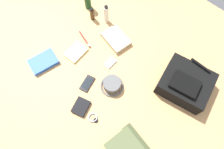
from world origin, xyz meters
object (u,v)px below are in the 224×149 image
(notepad, at_px, (76,52))
(shampoo_bottle, at_px, (87,0))
(toothpaste_tube, at_px, (106,14))
(cell_phone, at_px, (87,83))
(paperback_novel, at_px, (43,62))
(media_player, at_px, (110,63))
(folded_towel, at_px, (116,39))
(toothbrush, at_px, (85,40))
(backpack, at_px, (185,83))
(bucket_hat, at_px, (112,85))
(cologne_bottle, at_px, (92,14))
(wristwatch, at_px, (93,118))
(wallet, at_px, (81,107))

(notepad, bearing_deg, shampoo_bottle, 119.43)
(toothpaste_tube, bearing_deg, cell_phone, -62.03)
(shampoo_bottle, relative_size, paperback_novel, 0.75)
(media_player, relative_size, folded_towel, 0.43)
(toothbrush, bearing_deg, media_player, -3.36)
(backpack, bearing_deg, media_player, -158.38)
(bucket_hat, xyz_separation_m, cologne_bottle, (-0.48, 0.31, 0.03))
(bucket_hat, bearing_deg, toothbrush, 160.71)
(backpack, relative_size, shampoo_bottle, 2.18)
(bucket_hat, relative_size, paperback_novel, 0.73)
(toothpaste_tube, height_order, folded_towel, toothpaste_tube)
(backpack, xyz_separation_m, bucket_hat, (-0.36, -0.31, -0.04))
(toothpaste_tube, relative_size, wristwatch, 2.34)
(cell_phone, bearing_deg, notepad, 152.78)
(bucket_hat, bearing_deg, wallet, -102.31)
(cell_phone, height_order, wristwatch, cell_phone)
(shampoo_bottle, relative_size, folded_towel, 0.80)
(shampoo_bottle, bearing_deg, wristwatch, -43.90)
(paperback_novel, distance_m, notepad, 0.24)
(media_player, bearing_deg, toothbrush, 176.64)
(cologne_bottle, xyz_separation_m, media_player, (0.36, -0.19, -0.05))
(shampoo_bottle, relative_size, media_player, 1.88)
(cell_phone, distance_m, toothbrush, 0.34)
(cologne_bottle, relative_size, wristwatch, 1.61)
(wristwatch, bearing_deg, cologne_bottle, 133.94)
(toothpaste_tube, height_order, cell_phone, toothpaste_tube)
(cologne_bottle, distance_m, paperback_novel, 0.51)
(shampoo_bottle, distance_m, paperback_novel, 0.58)
(bucket_hat, distance_m, notepad, 0.37)
(shampoo_bottle, height_order, paperback_novel, shampoo_bottle)
(media_player, relative_size, wallet, 0.78)
(toothpaste_tube, distance_m, wallet, 0.70)
(toothbrush, bearing_deg, cologne_bottle, 118.09)
(backpack, bearing_deg, paperback_novel, -149.04)
(folded_towel, bearing_deg, media_player, -60.92)
(shampoo_bottle, height_order, wristwatch, shampoo_bottle)
(wristwatch, bearing_deg, shampoo_bottle, 136.10)
(bucket_hat, height_order, shampoo_bottle, shampoo_bottle)
(paperback_novel, height_order, toothbrush, paperback_novel)
(media_player, height_order, wallet, wallet)
(bucket_hat, bearing_deg, media_player, 136.14)
(backpack, bearing_deg, toothbrush, -166.69)
(paperback_novel, xyz_separation_m, media_player, (0.35, 0.31, -0.01))
(bucket_hat, bearing_deg, wristwatch, -77.21)
(shampoo_bottle, xyz_separation_m, cologne_bottle, (0.10, -0.06, -0.02))
(paperback_novel, xyz_separation_m, wallet, (0.42, -0.05, -0.00))
(toothpaste_tube, distance_m, paperback_novel, 0.57)
(notepad, bearing_deg, toothpaste_tube, 91.12)
(media_player, bearing_deg, cell_phone, -93.22)
(notepad, xyz_separation_m, folded_towel, (0.15, 0.27, 0.01))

